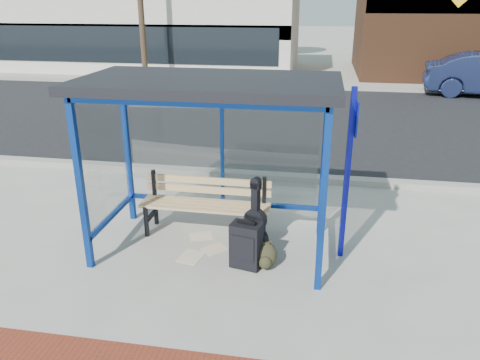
% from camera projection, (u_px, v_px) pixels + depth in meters
% --- Properties ---
extents(ground, '(120.00, 120.00, 0.00)m').
position_uv_depth(ground, '(213.00, 248.00, 6.72)').
color(ground, '#B2ADA0').
rests_on(ground, ground).
extents(curb_near, '(60.00, 0.25, 0.12)m').
position_uv_depth(curb_near, '(245.00, 175.00, 9.36)').
color(curb_near, gray).
rests_on(curb_near, ground).
extents(street_asphalt, '(60.00, 10.00, 0.00)m').
position_uv_depth(street_asphalt, '(272.00, 118.00, 14.07)').
color(street_asphalt, black).
rests_on(street_asphalt, ground).
extents(curb_far, '(60.00, 0.25, 0.12)m').
position_uv_depth(curb_far, '(286.00, 87.00, 18.73)').
color(curb_far, gray).
rests_on(curb_far, ground).
extents(far_sidewalk, '(60.00, 4.00, 0.01)m').
position_uv_depth(far_sidewalk, '(289.00, 81.00, 20.50)').
color(far_sidewalk, '#B2ADA0').
rests_on(far_sidewalk, ground).
extents(bus_shelter, '(3.30, 1.80, 2.42)m').
position_uv_depth(bus_shelter, '(211.00, 105.00, 6.04)').
color(bus_shelter, navy).
rests_on(bus_shelter, ground).
extents(storefront_white, '(18.00, 6.04, 4.00)m').
position_uv_depth(storefront_white, '(119.00, 27.00, 23.95)').
color(storefront_white, silver).
rests_on(storefront_white, ground).
extents(storefront_brown, '(10.00, 7.08, 6.40)m').
position_uv_depth(storefront_brown, '(473.00, 2.00, 21.28)').
color(storefront_brown, '#59331E').
rests_on(storefront_brown, ground).
extents(bench, '(1.93, 0.48, 0.91)m').
position_uv_depth(bench, '(206.00, 201.00, 6.99)').
color(bench, black).
rests_on(bench, ground).
extents(guitar_bag, '(0.39, 0.25, 1.05)m').
position_uv_depth(guitar_bag, '(255.00, 226.00, 6.52)').
color(guitar_bag, black).
rests_on(guitar_bag, ground).
extents(suitcase, '(0.44, 0.33, 0.69)m').
position_uv_depth(suitcase, '(246.00, 246.00, 6.15)').
color(suitcase, black).
rests_on(suitcase, ground).
extents(backpack, '(0.32, 0.29, 0.36)m').
position_uv_depth(backpack, '(266.00, 256.00, 6.18)').
color(backpack, black).
rests_on(backpack, ground).
extents(sign_post, '(0.10, 0.29, 2.35)m').
position_uv_depth(sign_post, '(348.00, 166.00, 6.06)').
color(sign_post, '#0D1191').
rests_on(sign_post, ground).
extents(newspaper_a, '(0.36, 0.42, 0.01)m').
position_uv_depth(newspaper_a, '(191.00, 257.00, 6.49)').
color(newspaper_a, white).
rests_on(newspaper_a, ground).
extents(newspaper_b, '(0.42, 0.42, 0.01)m').
position_uv_depth(newspaper_b, '(215.00, 249.00, 6.69)').
color(newspaper_b, white).
rests_on(newspaper_b, ground).
extents(newspaper_c, '(0.41, 0.37, 0.01)m').
position_uv_depth(newspaper_c, '(201.00, 236.00, 7.05)').
color(newspaper_c, white).
rests_on(newspaper_c, ground).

